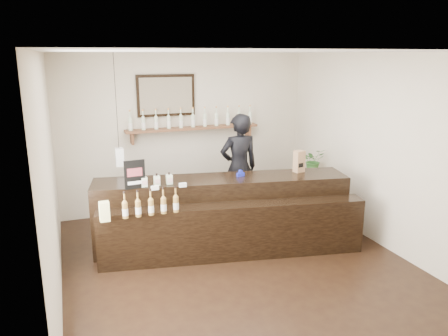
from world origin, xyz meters
TOP-DOWN VIEW (x-y plane):
  - ground at (0.00, 0.00)m, footprint 5.00×5.00m
  - room_shell at (0.00, 0.00)m, footprint 5.00×5.00m
  - back_wall_decor at (-0.15, 2.37)m, footprint 2.66×0.96m
  - counter at (0.03, 0.56)m, footprint 3.74×1.64m
  - promo_sign at (-1.23, 0.61)m, footprint 0.28×0.04m
  - paper_bag at (1.25, 0.61)m, footprint 0.17×0.14m
  - tape_dispenser at (0.32, 0.68)m, footprint 0.12×0.06m
  - side_cabinet at (2.00, 1.40)m, footprint 0.46×0.58m
  - potted_plant at (2.00, 1.40)m, footprint 0.38×0.33m
  - shopkeeper at (0.65, 1.55)m, footprint 0.77×0.51m

SIDE VIEW (x-z plane):
  - ground at x=0.00m, z-range 0.00..0.00m
  - side_cabinet at x=2.00m, z-range 0.00..0.76m
  - counter at x=0.03m, z-range -0.12..1.08m
  - potted_plant at x=2.00m, z-range 0.76..1.17m
  - shopkeeper at x=0.65m, z-range 0.00..2.08m
  - tape_dispenser at x=0.32m, z-range 1.02..1.12m
  - paper_bag at x=1.25m, z-range 1.03..1.36m
  - promo_sign at x=-1.23m, z-range 1.03..1.42m
  - room_shell at x=0.00m, z-range -0.80..4.20m
  - back_wall_decor at x=-0.15m, z-range 0.91..2.60m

